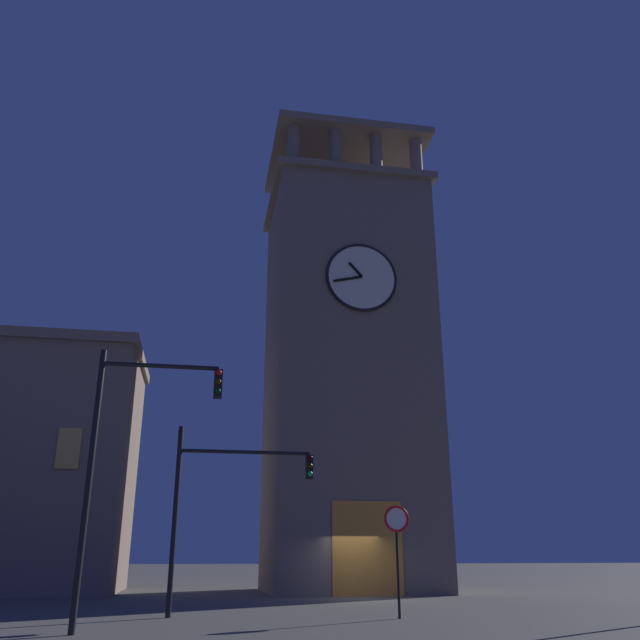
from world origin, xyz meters
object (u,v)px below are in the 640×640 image
clocktower (346,370)px  traffic_signal_mid (131,441)px  traffic_signal_near (224,490)px  no_horn_sign (397,529)px

clocktower → traffic_signal_mid: clocktower is taller
traffic_signal_near → traffic_signal_mid: (2.54, 3.99, 0.83)m
clocktower → no_horn_sign: 16.48m
clocktower → traffic_signal_near: (6.74, 12.36, -7.55)m
clocktower → no_horn_sign: bearing=83.3°
traffic_signal_near → traffic_signal_mid: bearing=57.5°
traffic_signal_near → no_horn_sign: size_ratio=1.78×
traffic_signal_near → no_horn_sign: 5.45m
traffic_signal_mid → no_horn_sign: (-7.64, -2.47, -1.99)m
traffic_signal_mid → clocktower: bearing=-119.6°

